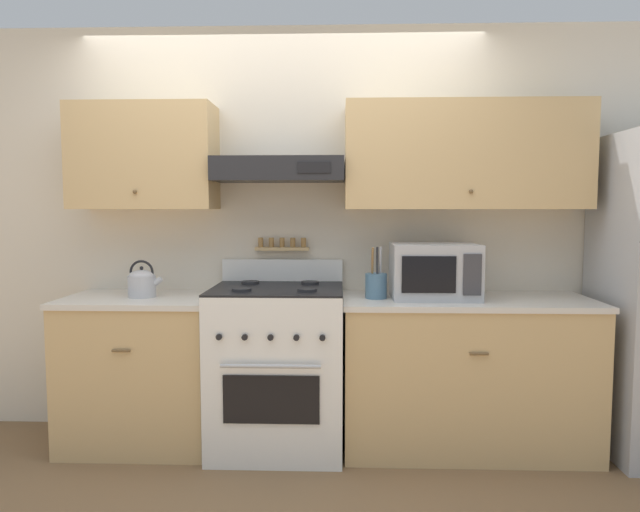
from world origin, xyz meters
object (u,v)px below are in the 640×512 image
tea_kettle (142,282)px  microwave (434,271)px  utensil_crock (376,285)px  stove_range (278,367)px

tea_kettle → microwave: 1.72m
tea_kettle → microwave: size_ratio=0.44×
tea_kettle → utensil_crock: (1.38, 0.00, -0.01)m
microwave → utensil_crock: (-0.34, -0.02, -0.08)m
microwave → utensil_crock: microwave is taller
stove_range → utensil_crock: (0.58, 0.01, 0.49)m
utensil_crock → stove_range: bearing=-178.8°
microwave → tea_kettle: bearing=-179.4°
utensil_crock → tea_kettle: bearing=-180.0°
stove_range → utensil_crock: 0.76m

